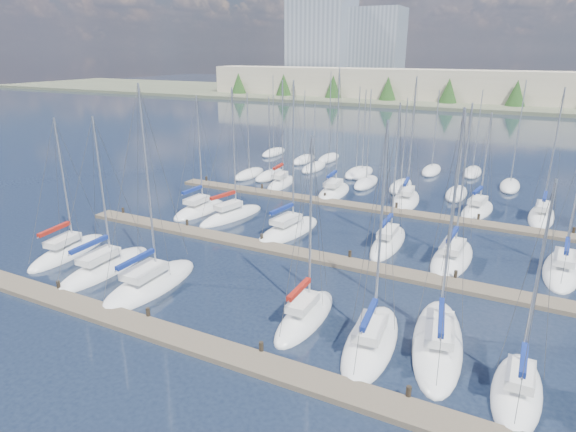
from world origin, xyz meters
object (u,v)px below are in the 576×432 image
at_px(sailboat_e, 371,342).
at_px(sailboat_l, 452,258).
at_px(sailboat_r, 541,216).
at_px(sailboat_h, 199,210).
at_px(sailboat_a, 68,252).
at_px(sailboat_q, 477,210).
at_px(sailboat_p, 406,200).
at_px(sailboat_o, 334,192).
at_px(sailboat_b, 105,268).
at_px(sailboat_n, 281,183).
at_px(sailboat_m, 562,270).
at_px(sailboat_f, 438,342).
at_px(sailboat_j, 289,230).
at_px(sailboat_k, 388,242).
at_px(sailboat_g, 517,391).
at_px(sailboat_i, 231,216).
at_px(sailboat_c, 150,284).
at_px(sailboat_d, 305,317).

relative_size(sailboat_e, sailboat_l, 1.03).
distance_m(sailboat_r, sailboat_h, 34.31).
height_order(sailboat_a, sailboat_q, sailboat_a).
height_order(sailboat_p, sailboat_o, sailboat_o).
distance_m(sailboat_p, sailboat_r, 13.34).
relative_size(sailboat_b, sailboat_n, 0.92).
bearing_deg(sailboat_e, sailboat_m, 52.45).
relative_size(sailboat_a, sailboat_o, 0.79).
distance_m(sailboat_f, sailboat_o, 30.40).
height_order(sailboat_r, sailboat_h, sailboat_r).
bearing_deg(sailboat_j, sailboat_k, 16.40).
bearing_deg(sailboat_m, sailboat_e, -118.88).
bearing_deg(sailboat_h, sailboat_g, -24.59).
bearing_deg(sailboat_m, sailboat_i, -174.87).
height_order(sailboat_l, sailboat_g, sailboat_l).
bearing_deg(sailboat_a, sailboat_p, 44.42).
height_order(sailboat_c, sailboat_n, sailboat_c).
relative_size(sailboat_a, sailboat_j, 0.83).
xyz_separation_m(sailboat_p, sailboat_n, (-15.37, -0.18, 0.02)).
height_order(sailboat_p, sailboat_h, sailboat_p).
distance_m(sailboat_i, sailboat_g, 30.83).
bearing_deg(sailboat_c, sailboat_l, 37.64).
distance_m(sailboat_f, sailboat_n, 35.14).
distance_m(sailboat_r, sailboat_l, 15.74).
bearing_deg(sailboat_i, sailboat_c, -65.38).
relative_size(sailboat_o, sailboat_k, 1.17).
xyz_separation_m(sailboat_i, sailboat_q, (21.57, 12.90, -0.02)).
xyz_separation_m(sailboat_m, sailboat_h, (-32.92, -0.64, 0.00)).
distance_m(sailboat_f, sailboat_d, 7.88).
distance_m(sailboat_j, sailboat_k, 9.01).
relative_size(sailboat_p, sailboat_l, 1.08).
distance_m(sailboat_f, sailboat_i, 25.95).
bearing_deg(sailboat_k, sailboat_m, 1.51).
bearing_deg(sailboat_a, sailboat_k, 23.87).
xyz_separation_m(sailboat_p, sailboat_j, (-7.25, -14.16, -0.00)).
distance_m(sailboat_p, sailboat_a, 34.02).
bearing_deg(sailboat_e, sailboat_n, 121.17).
relative_size(sailboat_c, sailboat_k, 1.16).
xyz_separation_m(sailboat_b, sailboat_g, (28.49, -1.07, 0.02)).
xyz_separation_m(sailboat_c, sailboat_g, (23.62, -0.65, 0.01)).
distance_m(sailboat_h, sailboat_d, 23.33).
distance_m(sailboat_p, sailboat_b, 31.93).
height_order(sailboat_j, sailboat_g, sailboat_j).
relative_size(sailboat_r, sailboat_h, 1.07).
bearing_deg(sailboat_e, sailboat_i, 137.20).
distance_m(sailboat_m, sailboat_k, 13.11).
height_order(sailboat_f, sailboat_k, sailboat_f).
bearing_deg(sailboat_d, sailboat_m, 45.31).
xyz_separation_m(sailboat_f, sailboat_h, (-26.40, 13.18, 0.00)).
xyz_separation_m(sailboat_p, sailboat_l, (7.08, -13.80, -0.01)).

